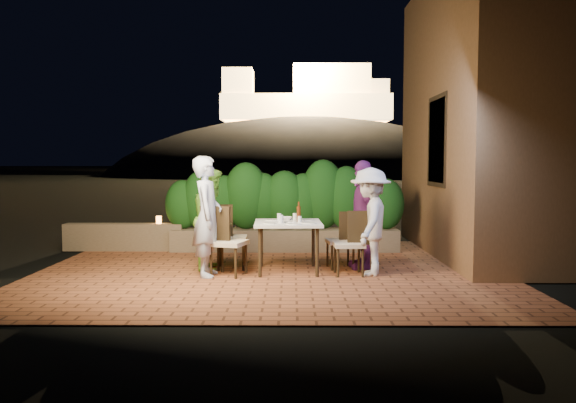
{
  "coord_description": "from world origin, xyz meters",
  "views": [
    {
      "loc": [
        0.33,
        -8.06,
        1.65
      ],
      "look_at": [
        0.27,
        0.4,
        1.05
      ],
      "focal_mm": 35.0,
      "sensor_mm": 36.0,
      "label": 1
    }
  ],
  "objects_px": {
    "diner_blue": "(207,216)",
    "chair_right_back": "(340,240)",
    "beer_bottle": "(299,212)",
    "diner_green": "(212,219)",
    "chair_right_front": "(349,243)",
    "diner_white": "(370,222)",
    "parapet_lamp": "(159,220)",
    "chair_left_front": "(229,241)",
    "chair_left_back": "(232,237)",
    "bowl": "(286,218)",
    "dining_table": "(288,247)",
    "diner_purple": "(363,214)"
  },
  "relations": [
    {
      "from": "chair_right_back",
      "to": "diner_white",
      "type": "relative_size",
      "value": 0.56
    },
    {
      "from": "diner_blue",
      "to": "bowl",
      "type": "bearing_deg",
      "value": -61.87
    },
    {
      "from": "chair_right_back",
      "to": "diner_green",
      "type": "height_order",
      "value": "diner_green"
    },
    {
      "from": "beer_bottle",
      "to": "diner_purple",
      "type": "height_order",
      "value": "diner_purple"
    },
    {
      "from": "chair_left_front",
      "to": "diner_purple",
      "type": "relative_size",
      "value": 0.6
    },
    {
      "from": "bowl",
      "to": "parapet_lamp",
      "type": "relative_size",
      "value": 1.36
    },
    {
      "from": "chair_right_back",
      "to": "chair_left_back",
      "type": "bearing_deg",
      "value": -6.89
    },
    {
      "from": "dining_table",
      "to": "chair_right_back",
      "type": "height_order",
      "value": "chair_right_back"
    },
    {
      "from": "bowl",
      "to": "diner_white",
      "type": "bearing_deg",
      "value": -24.44
    },
    {
      "from": "beer_bottle",
      "to": "diner_green",
      "type": "distance_m",
      "value": 1.34
    },
    {
      "from": "chair_left_front",
      "to": "dining_table",
      "type": "bearing_deg",
      "value": 37.42
    },
    {
      "from": "dining_table",
      "to": "chair_right_back",
      "type": "distance_m",
      "value": 0.86
    },
    {
      "from": "chair_left_front",
      "to": "diner_white",
      "type": "distance_m",
      "value": 2.08
    },
    {
      "from": "diner_white",
      "to": "bowl",
      "type": "bearing_deg",
      "value": -99.66
    },
    {
      "from": "diner_purple",
      "to": "chair_right_front",
      "type": "bearing_deg",
      "value": -32.93
    },
    {
      "from": "dining_table",
      "to": "chair_right_front",
      "type": "height_order",
      "value": "chair_right_front"
    },
    {
      "from": "bowl",
      "to": "diner_blue",
      "type": "distance_m",
      "value": 1.3
    },
    {
      "from": "dining_table",
      "to": "bowl",
      "type": "bearing_deg",
      "value": 96.03
    },
    {
      "from": "diner_green",
      "to": "diner_purple",
      "type": "xyz_separation_m",
      "value": [
        2.32,
        0.06,
        0.06
      ]
    },
    {
      "from": "chair_left_front",
      "to": "diner_green",
      "type": "relative_size",
      "value": 0.65
    },
    {
      "from": "chair_left_front",
      "to": "chair_right_front",
      "type": "xyz_separation_m",
      "value": [
        1.75,
        0.07,
        -0.03
      ]
    },
    {
      "from": "dining_table",
      "to": "diner_white",
      "type": "xyz_separation_m",
      "value": [
        1.2,
        -0.25,
        0.41
      ]
    },
    {
      "from": "bowl",
      "to": "chair_right_back",
      "type": "height_order",
      "value": "chair_right_back"
    },
    {
      "from": "bowl",
      "to": "parapet_lamp",
      "type": "distance_m",
      "value": 2.94
    },
    {
      "from": "chair_right_front",
      "to": "diner_white",
      "type": "bearing_deg",
      "value": 175.37
    },
    {
      "from": "chair_left_front",
      "to": "diner_green",
      "type": "distance_m",
      "value": 0.67
    },
    {
      "from": "chair_right_front",
      "to": "diner_blue",
      "type": "xyz_separation_m",
      "value": [
        -2.05,
        -0.09,
        0.4
      ]
    },
    {
      "from": "bowl",
      "to": "chair_left_front",
      "type": "xyz_separation_m",
      "value": [
        -0.83,
        -0.62,
        -0.27
      ]
    },
    {
      "from": "chair_left_front",
      "to": "chair_right_front",
      "type": "height_order",
      "value": "chair_left_front"
    },
    {
      "from": "diner_blue",
      "to": "chair_right_back",
      "type": "bearing_deg",
      "value": -74.51
    },
    {
      "from": "diner_blue",
      "to": "parapet_lamp",
      "type": "relative_size",
      "value": 12.37
    },
    {
      "from": "chair_right_front",
      "to": "parapet_lamp",
      "type": "bearing_deg",
      "value": -36.57
    },
    {
      "from": "diner_white",
      "to": "parapet_lamp",
      "type": "relative_size",
      "value": 11.19
    },
    {
      "from": "bowl",
      "to": "beer_bottle",
      "type": "bearing_deg",
      "value": -53.96
    },
    {
      "from": "beer_bottle",
      "to": "chair_right_front",
      "type": "relative_size",
      "value": 0.32
    },
    {
      "from": "chair_left_back",
      "to": "diner_green",
      "type": "xyz_separation_m",
      "value": [
        -0.29,
        -0.0,
        0.28
      ]
    },
    {
      "from": "beer_bottle",
      "to": "diner_green",
      "type": "relative_size",
      "value": 0.19
    },
    {
      "from": "beer_bottle",
      "to": "chair_right_front",
      "type": "distance_m",
      "value": 0.89
    },
    {
      "from": "bowl",
      "to": "diner_blue",
      "type": "bearing_deg",
      "value": -150.39
    },
    {
      "from": "chair_left_front",
      "to": "diner_white",
      "type": "height_order",
      "value": "diner_white"
    },
    {
      "from": "bowl",
      "to": "diner_purple",
      "type": "bearing_deg",
      "value": -1.18
    },
    {
      "from": "beer_bottle",
      "to": "diner_purple",
      "type": "distance_m",
      "value": 1.03
    },
    {
      "from": "diner_white",
      "to": "chair_left_front",
      "type": "bearing_deg",
      "value": -73.64
    },
    {
      "from": "diner_green",
      "to": "diner_white",
      "type": "relative_size",
      "value": 0.99
    },
    {
      "from": "dining_table",
      "to": "chair_left_front",
      "type": "distance_m",
      "value": 0.92
    },
    {
      "from": "chair_right_back",
      "to": "parapet_lamp",
      "type": "height_order",
      "value": "chair_right_back"
    },
    {
      "from": "chair_left_front",
      "to": "diner_green",
      "type": "bearing_deg",
      "value": 137.6
    },
    {
      "from": "chair_left_front",
      "to": "diner_blue",
      "type": "height_order",
      "value": "diner_blue"
    },
    {
      "from": "chair_left_front",
      "to": "chair_right_front",
      "type": "bearing_deg",
      "value": 19.78
    },
    {
      "from": "bowl",
      "to": "diner_blue",
      "type": "relative_size",
      "value": 0.11
    }
  ]
}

